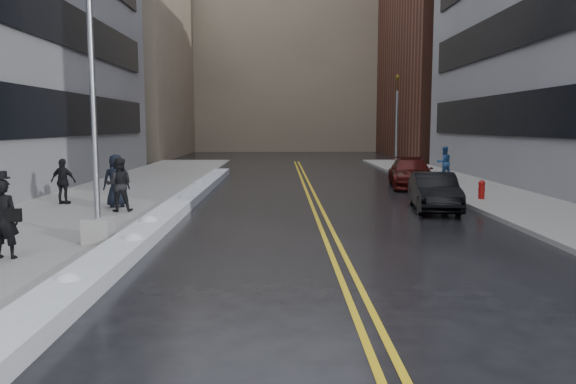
{
  "coord_description": "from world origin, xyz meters",
  "views": [
    {
      "loc": [
        1.17,
        -11.57,
        3.0
      ],
      "look_at": [
        1.36,
        2.71,
        1.3
      ],
      "focal_mm": 35.0,
      "sensor_mm": 36.0,
      "label": 1
    }
  ],
  "objects_px": {
    "car_black": "(434,192)",
    "car_maroon": "(411,173)",
    "fire_hydrant": "(482,189)",
    "pedestrian_east": "(444,162)",
    "traffic_signal": "(397,119)",
    "pedestrian_b": "(119,185)",
    "pedestrian_c": "(116,181)",
    "pedestrian_fedora": "(4,219)",
    "pedestrian_d": "(63,181)",
    "lamppost": "(95,145)"
  },
  "relations": [
    {
      "from": "lamppost",
      "to": "pedestrian_b",
      "type": "height_order",
      "value": "lamppost"
    },
    {
      "from": "traffic_signal",
      "to": "pedestrian_east",
      "type": "bearing_deg",
      "value": -74.38
    },
    {
      "from": "fire_hydrant",
      "to": "pedestrian_d",
      "type": "bearing_deg",
      "value": -175.42
    },
    {
      "from": "lamppost",
      "to": "car_black",
      "type": "bearing_deg",
      "value": 31.36
    },
    {
      "from": "pedestrian_d",
      "to": "fire_hydrant",
      "type": "bearing_deg",
      "value": -163.01
    },
    {
      "from": "pedestrian_b",
      "to": "car_maroon",
      "type": "distance_m",
      "value": 14.45
    },
    {
      "from": "pedestrian_fedora",
      "to": "pedestrian_b",
      "type": "distance_m",
      "value": 6.68
    },
    {
      "from": "pedestrian_c",
      "to": "pedestrian_east",
      "type": "bearing_deg",
      "value": -162.87
    },
    {
      "from": "fire_hydrant",
      "to": "pedestrian_b",
      "type": "height_order",
      "value": "pedestrian_b"
    },
    {
      "from": "pedestrian_c",
      "to": "car_maroon",
      "type": "xyz_separation_m",
      "value": [
        12.07,
        7.48,
        -0.38
      ]
    },
    {
      "from": "pedestrian_d",
      "to": "pedestrian_east",
      "type": "height_order",
      "value": "pedestrian_east"
    },
    {
      "from": "pedestrian_d",
      "to": "car_maroon",
      "type": "bearing_deg",
      "value": -142.24
    },
    {
      "from": "pedestrian_c",
      "to": "fire_hydrant",
      "type": "bearing_deg",
      "value": 169.57
    },
    {
      "from": "traffic_signal",
      "to": "pedestrian_b",
      "type": "relative_size",
      "value": 3.34
    },
    {
      "from": "fire_hydrant",
      "to": "pedestrian_east",
      "type": "bearing_deg",
      "value": 83.25
    },
    {
      "from": "fire_hydrant",
      "to": "pedestrian_fedora",
      "type": "bearing_deg",
      "value": -144.92
    },
    {
      "from": "pedestrian_d",
      "to": "car_maroon",
      "type": "xyz_separation_m",
      "value": [
        14.21,
        6.73,
        -0.28
      ]
    },
    {
      "from": "pedestrian_c",
      "to": "car_black",
      "type": "distance_m",
      "value": 11.19
    },
    {
      "from": "traffic_signal",
      "to": "pedestrian_d",
      "type": "relative_size",
      "value": 3.61
    },
    {
      "from": "lamppost",
      "to": "car_maroon",
      "type": "bearing_deg",
      "value": 51.28
    },
    {
      "from": "pedestrian_c",
      "to": "pedestrian_d",
      "type": "distance_m",
      "value": 2.27
    },
    {
      "from": "traffic_signal",
      "to": "pedestrian_fedora",
      "type": "relative_size",
      "value": 3.47
    },
    {
      "from": "pedestrian_b",
      "to": "pedestrian_d",
      "type": "xyz_separation_m",
      "value": [
        -2.51,
        1.75,
        -0.07
      ]
    },
    {
      "from": "lamppost",
      "to": "traffic_signal",
      "type": "height_order",
      "value": "lamppost"
    },
    {
      "from": "traffic_signal",
      "to": "pedestrian_c",
      "type": "distance_m",
      "value": 20.8
    },
    {
      "from": "traffic_signal",
      "to": "car_maroon",
      "type": "distance_m",
      "value": 9.0
    },
    {
      "from": "pedestrian_d",
      "to": "lamppost",
      "type": "bearing_deg",
      "value": 129.21
    },
    {
      "from": "car_black",
      "to": "car_maroon",
      "type": "distance_m",
      "value": 7.49
    },
    {
      "from": "pedestrian_d",
      "to": "car_maroon",
      "type": "height_order",
      "value": "pedestrian_d"
    },
    {
      "from": "car_maroon",
      "to": "pedestrian_east",
      "type": "bearing_deg",
      "value": 58.1
    },
    {
      "from": "traffic_signal",
      "to": "pedestrian_b",
      "type": "xyz_separation_m",
      "value": [
        -12.69,
        -17.01,
        -2.36
      ]
    },
    {
      "from": "pedestrian_fedora",
      "to": "car_maroon",
      "type": "xyz_separation_m",
      "value": [
        12.25,
        15.13,
        -0.31
      ]
    },
    {
      "from": "fire_hydrant",
      "to": "traffic_signal",
      "type": "height_order",
      "value": "traffic_signal"
    },
    {
      "from": "lamppost",
      "to": "traffic_signal",
      "type": "distance_m",
      "value": 24.98
    },
    {
      "from": "pedestrian_d",
      "to": "car_black",
      "type": "relative_size",
      "value": 0.41
    },
    {
      "from": "pedestrian_d",
      "to": "pedestrian_east",
      "type": "relative_size",
      "value": 0.97
    },
    {
      "from": "car_black",
      "to": "pedestrian_fedora",
      "type": "bearing_deg",
      "value": -139.38
    },
    {
      "from": "traffic_signal",
      "to": "car_black",
      "type": "relative_size",
      "value": 1.48
    },
    {
      "from": "pedestrian_east",
      "to": "fire_hydrant",
      "type": "bearing_deg",
      "value": 72.04
    },
    {
      "from": "traffic_signal",
      "to": "pedestrian_fedora",
      "type": "xyz_separation_m",
      "value": [
        -13.25,
        -23.66,
        -2.39
      ]
    },
    {
      "from": "lamppost",
      "to": "car_black",
      "type": "xyz_separation_m",
      "value": [
        9.91,
        6.04,
        -1.87
      ]
    },
    {
      "from": "pedestrian_d",
      "to": "pedestrian_c",
      "type": "bearing_deg",
      "value": 173.05
    },
    {
      "from": "pedestrian_b",
      "to": "car_black",
      "type": "bearing_deg",
      "value": 176.76
    },
    {
      "from": "fire_hydrant",
      "to": "car_maroon",
      "type": "height_order",
      "value": "car_maroon"
    },
    {
      "from": "traffic_signal",
      "to": "pedestrian_d",
      "type": "height_order",
      "value": "traffic_signal"
    },
    {
      "from": "pedestrian_east",
      "to": "car_black",
      "type": "distance_m",
      "value": 11.09
    },
    {
      "from": "fire_hydrant",
      "to": "car_black",
      "type": "relative_size",
      "value": 0.18
    },
    {
      "from": "pedestrian_c",
      "to": "car_black",
      "type": "xyz_separation_m",
      "value": [
        11.18,
        0.04,
        -0.41
      ]
    },
    {
      "from": "pedestrian_d",
      "to": "car_black",
      "type": "bearing_deg",
      "value": -170.62
    },
    {
      "from": "pedestrian_fedora",
      "to": "car_black",
      "type": "xyz_separation_m",
      "value": [
        11.36,
        7.7,
        -0.35
      ]
    }
  ]
}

